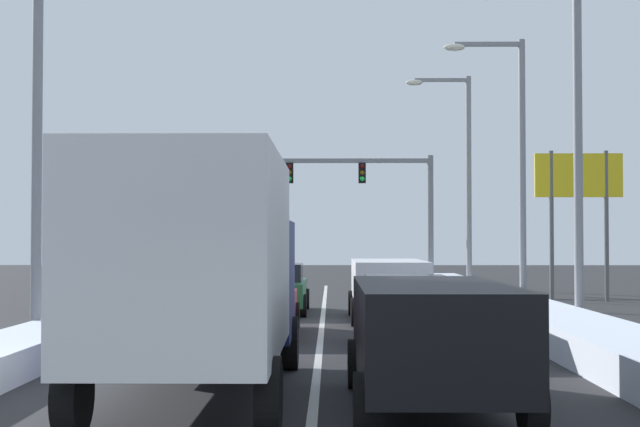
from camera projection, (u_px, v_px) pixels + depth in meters
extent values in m
plane|color=#28282B|center=(320.00, 340.00, 20.51)|extent=(120.00, 120.00, 0.00)
cube|color=silver|center=(322.00, 324.00, 24.21)|extent=(0.14, 40.70, 0.01)
cube|color=silver|center=(522.00, 313.00, 24.16)|extent=(1.91, 40.70, 0.61)
cube|color=silver|center=(123.00, 314.00, 24.28)|extent=(1.51, 40.70, 0.54)
cube|color=black|center=(432.00, 330.00, 12.12)|extent=(1.95, 4.90, 1.25)
cube|color=black|center=(456.00, 327.00, 9.72)|extent=(1.56, 0.06, 0.55)
cube|color=red|center=(383.00, 362.00, 9.73)|extent=(0.20, 0.08, 0.28)
cube|color=red|center=(530.00, 362.00, 9.71)|extent=(0.20, 0.08, 0.28)
cylinder|color=black|center=(356.00, 364.00, 13.82)|extent=(0.25, 0.74, 0.74)
cylinder|color=black|center=(483.00, 364.00, 13.79)|extent=(0.25, 0.74, 0.74)
cylinder|color=black|center=(364.00, 404.00, 10.42)|extent=(0.25, 0.74, 0.74)
cylinder|color=black|center=(532.00, 405.00, 10.39)|extent=(0.25, 0.74, 0.74)
cube|color=slate|center=(407.00, 319.00, 18.60)|extent=(1.82, 4.50, 0.70)
cube|color=black|center=(407.00, 290.00, 18.47)|extent=(1.64, 2.20, 0.55)
cube|color=red|center=(378.00, 323.00, 16.41)|extent=(0.24, 0.08, 0.14)
cube|color=red|center=(455.00, 323.00, 16.39)|extent=(0.24, 0.08, 0.14)
cylinder|color=black|center=(360.00, 327.00, 20.15)|extent=(0.22, 0.66, 0.66)
cylinder|color=black|center=(441.00, 327.00, 20.13)|extent=(0.22, 0.66, 0.66)
cylinder|color=black|center=(366.00, 342.00, 17.05)|extent=(0.22, 0.66, 0.66)
cylinder|color=black|center=(461.00, 343.00, 17.03)|extent=(0.22, 0.66, 0.66)
cube|color=silver|center=(388.00, 283.00, 25.44)|extent=(1.95, 4.90, 1.25)
cube|color=black|center=(394.00, 276.00, 23.04)|extent=(1.56, 0.06, 0.55)
cube|color=red|center=(363.00, 291.00, 23.05)|extent=(0.20, 0.08, 0.28)
cube|color=red|center=(425.00, 291.00, 23.03)|extent=(0.20, 0.08, 0.28)
cylinder|color=black|center=(353.00, 303.00, 27.13)|extent=(0.25, 0.74, 0.74)
cylinder|color=black|center=(417.00, 303.00, 27.11)|extent=(0.25, 0.74, 0.74)
cylinder|color=black|center=(356.00, 312.00, 23.73)|extent=(0.25, 0.74, 0.74)
cylinder|color=black|center=(429.00, 312.00, 23.71)|extent=(0.25, 0.74, 0.74)
cube|color=navy|center=(223.00, 280.00, 15.57)|extent=(2.35, 2.20, 2.00)
cube|color=silver|center=(191.00, 254.00, 11.99)|extent=(2.35, 5.00, 2.60)
cylinder|color=black|center=(160.00, 343.00, 15.85)|extent=(0.28, 0.92, 0.92)
cylinder|color=black|center=(290.00, 343.00, 15.83)|extent=(0.28, 0.92, 0.92)
cylinder|color=black|center=(72.00, 396.00, 10.46)|extent=(0.28, 0.92, 0.92)
cylinder|color=black|center=(269.00, 396.00, 10.43)|extent=(0.28, 0.92, 0.92)
cube|color=maroon|center=(255.00, 308.00, 21.61)|extent=(1.82, 4.50, 0.70)
cube|color=black|center=(255.00, 283.00, 21.47)|extent=(1.64, 2.20, 0.55)
cube|color=red|center=(214.00, 310.00, 19.42)|extent=(0.24, 0.08, 0.14)
cube|color=red|center=(279.00, 310.00, 19.40)|extent=(0.24, 0.08, 0.14)
cylinder|color=black|center=(225.00, 315.00, 23.16)|extent=(0.22, 0.66, 0.66)
cylinder|color=black|center=(295.00, 315.00, 23.14)|extent=(0.22, 0.66, 0.66)
cylinder|color=black|center=(209.00, 327.00, 20.06)|extent=(0.22, 0.66, 0.66)
cylinder|color=black|center=(290.00, 327.00, 20.04)|extent=(0.22, 0.66, 0.66)
cube|color=#1E5633|center=(276.00, 292.00, 28.12)|extent=(1.82, 4.50, 0.70)
cube|color=black|center=(275.00, 273.00, 27.99)|extent=(1.64, 2.20, 0.55)
cube|color=red|center=(247.00, 292.00, 25.93)|extent=(0.24, 0.08, 0.14)
cube|color=red|center=(295.00, 292.00, 25.92)|extent=(0.24, 0.08, 0.14)
cylinder|color=black|center=(251.00, 299.00, 29.67)|extent=(0.22, 0.66, 0.66)
cylinder|color=black|center=(306.00, 299.00, 29.65)|extent=(0.22, 0.66, 0.66)
cylinder|color=black|center=(242.00, 306.00, 26.57)|extent=(0.22, 0.66, 0.66)
cylinder|color=black|center=(303.00, 306.00, 26.55)|extent=(0.22, 0.66, 0.66)
cylinder|color=slate|center=(431.00, 221.00, 42.73)|extent=(0.28, 0.28, 6.20)
cube|color=slate|center=(319.00, 161.00, 42.88)|extent=(10.46, 0.20, 0.20)
cube|color=black|center=(362.00, 173.00, 42.84)|extent=(0.34, 0.34, 0.95)
sphere|color=#4C0A0A|center=(362.00, 167.00, 42.66)|extent=(0.22, 0.22, 0.22)
sphere|color=#593F0C|center=(362.00, 173.00, 42.65)|extent=(0.22, 0.22, 0.22)
sphere|color=green|center=(362.00, 179.00, 42.64)|extent=(0.22, 0.22, 0.22)
cube|color=black|center=(290.00, 173.00, 42.88)|extent=(0.34, 0.34, 0.95)
sphere|color=#4C0A0A|center=(289.00, 167.00, 42.70)|extent=(0.22, 0.22, 0.22)
sphere|color=#593F0C|center=(289.00, 173.00, 42.69)|extent=(0.22, 0.22, 0.22)
sphere|color=green|center=(289.00, 179.00, 42.68)|extent=(0.22, 0.22, 0.22)
cube|color=black|center=(225.00, 173.00, 42.91)|extent=(0.34, 0.34, 0.95)
sphere|color=#4C0A0A|center=(224.00, 167.00, 42.73)|extent=(0.22, 0.22, 0.22)
sphere|color=#593F0C|center=(224.00, 173.00, 42.73)|extent=(0.22, 0.22, 0.22)
sphere|color=green|center=(224.00, 179.00, 42.72)|extent=(0.22, 0.22, 0.22)
cylinder|color=gray|center=(578.00, 157.00, 22.41)|extent=(0.22, 0.22, 8.54)
cylinder|color=gray|center=(522.00, 174.00, 29.81)|extent=(0.22, 0.22, 8.81)
cube|color=gray|center=(488.00, 44.00, 29.94)|extent=(2.20, 0.14, 0.14)
ellipsoid|color=#EAE5C6|center=(454.00, 47.00, 29.95)|extent=(0.70, 0.36, 0.24)
cylinder|color=gray|center=(469.00, 185.00, 37.21)|extent=(0.22, 0.22, 8.93)
cube|color=gray|center=(441.00, 80.00, 37.35)|extent=(2.20, 0.14, 0.14)
ellipsoid|color=#EAE5C6|center=(414.00, 83.00, 37.36)|extent=(0.70, 0.36, 0.24)
cylinder|color=gray|center=(37.00, 155.00, 19.49)|extent=(0.22, 0.22, 8.11)
cylinder|color=#59595B|center=(552.00, 226.00, 33.33)|extent=(0.16, 0.16, 5.50)
cylinder|color=#59595B|center=(606.00, 226.00, 33.31)|extent=(0.16, 0.16, 5.50)
cube|color=yellow|center=(579.00, 175.00, 33.37)|extent=(3.20, 0.12, 1.60)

